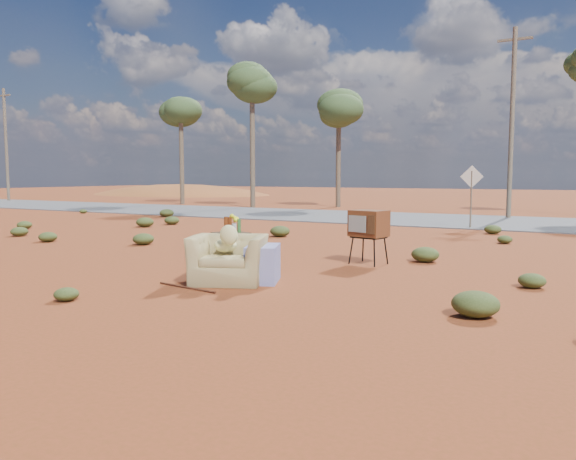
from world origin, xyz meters
The scene contains 14 objects.
ground centered at (0.00, 0.00, 0.00)m, with size 140.00×140.00×0.00m, color maroon.
highway centered at (0.00, 15.00, 0.02)m, with size 140.00×7.00×0.04m, color #565659.
dirt_mound centered at (-30.00, 34.00, 0.00)m, with size 26.00×18.00×2.00m, color brown.
armchair centered at (-0.06, -0.18, 0.51)m, with size 1.63×1.43×1.10m.
tv_unit centered at (1.24, 2.83, 0.84)m, with size 0.80×0.70×1.13m.
side_table centered at (-0.55, 0.43, 0.82)m, with size 0.73×0.73×1.11m.
rusty_bar centered at (-0.44, -1.01, 0.02)m, with size 0.04×0.04×1.31m, color #522515.
road_sign centered at (1.50, 12.00, 1.50)m, with size 0.78×0.06×2.19m.
eucalyptus_far_left centered at (-18.00, 20.00, 5.94)m, with size 3.20×3.20×7.10m.
eucalyptus_left centered at (-12.00, 19.00, 6.92)m, with size 3.20×3.20×8.10m.
eucalyptus_near_left centered at (-8.00, 22.00, 5.45)m, with size 3.20×3.20×6.60m.
utility_pole_west centered at (-32.00, 17.50, 4.15)m, with size 1.40×0.20×8.00m.
utility_pole_center centered at (2.00, 17.50, 4.15)m, with size 1.40×0.20×8.00m.
scrub_patch centered at (-0.82, 4.41, 0.14)m, with size 17.49×8.07×0.33m.
Camera 1 is at (5.42, -8.12, 1.85)m, focal length 35.00 mm.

